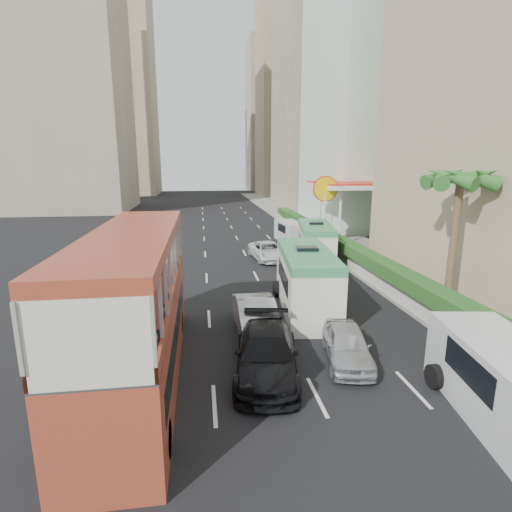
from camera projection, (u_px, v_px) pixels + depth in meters
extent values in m
plane|color=black|center=(312.00, 365.00, 14.47)|extent=(200.00, 200.00, 0.00)
cube|color=#A43D27|center=(137.00, 307.00, 13.11)|extent=(2.50, 11.00, 5.06)
imported|color=silver|center=(256.00, 334.00, 17.09)|extent=(1.70, 4.70, 1.54)
imported|color=silver|center=(346.00, 361.00, 14.76)|extent=(2.25, 4.09, 1.32)
imported|color=black|center=(266.00, 373.00, 13.92)|extent=(2.90, 5.46, 1.51)
imported|color=silver|center=(268.00, 259.00, 30.58)|extent=(2.74, 5.01, 1.33)
cube|color=silver|center=(306.00, 280.00, 19.65)|extent=(2.99, 7.07, 3.05)
cube|color=silver|center=(315.00, 244.00, 29.11)|extent=(3.30, 6.81, 2.89)
cube|color=silver|center=(505.00, 384.00, 11.20)|extent=(2.99, 5.76, 2.20)
cube|color=silver|center=(291.00, 232.00, 37.53)|extent=(2.42, 4.81, 1.85)
cube|color=#99968C|center=(331.00, 236.00, 39.79)|extent=(6.00, 120.00, 0.18)
cube|color=silver|center=(343.00, 256.00, 28.66)|extent=(0.30, 44.00, 1.00)
cube|color=#2D6626|center=(344.00, 244.00, 28.47)|extent=(1.10, 44.00, 0.70)
cylinder|color=brown|center=(453.00, 246.00, 18.62)|extent=(0.36, 0.36, 6.40)
cube|color=silver|center=(350.00, 212.00, 37.39)|extent=(6.50, 8.00, 5.50)
cube|color=tan|center=(327.00, 56.00, 67.26)|extent=(16.00, 16.00, 50.00)
cube|color=tan|center=(290.00, 98.00, 90.97)|extent=(14.00, 14.00, 44.00)
cube|color=tan|center=(272.00, 118.00, 112.66)|extent=(14.00, 14.00, 40.00)
cube|color=tan|center=(57.00, 33.00, 58.55)|extent=(18.00, 18.00, 52.00)
cube|color=tan|center=(119.00, 95.00, 93.28)|extent=(16.00, 16.00, 46.00)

